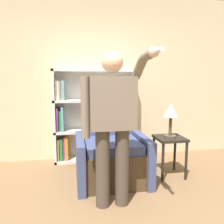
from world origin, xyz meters
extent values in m
cube|color=beige|center=(0.00, 2.03, 1.40)|extent=(8.00, 0.06, 2.80)
cube|color=silver|center=(-0.81, 1.85, 0.77)|extent=(0.04, 0.28, 1.54)
cube|color=silver|center=(0.50, 1.85, 0.77)|extent=(0.04, 0.28, 1.54)
cube|color=silver|center=(-0.15, 1.98, 0.77)|extent=(1.35, 0.01, 1.54)
cube|color=silver|center=(-0.15, 1.85, 0.02)|extent=(1.35, 0.28, 0.04)
cube|color=silver|center=(-0.15, 1.85, 0.51)|extent=(1.35, 0.28, 0.04)
cube|color=silver|center=(-0.15, 1.85, 1.03)|extent=(1.35, 0.28, 0.04)
cube|color=silver|center=(-0.15, 1.85, 1.52)|extent=(1.35, 0.28, 0.04)
cube|color=#9E7A47|center=(-0.76, 1.85, 0.22)|extent=(0.03, 0.23, 0.35)
cube|color=#238438|center=(-0.72, 1.85, 0.22)|extent=(0.05, 0.20, 0.37)
cube|color=purple|center=(-0.68, 1.85, 0.23)|extent=(0.03, 0.17, 0.38)
cube|color=orange|center=(-0.63, 1.85, 0.24)|extent=(0.05, 0.20, 0.39)
cube|color=purple|center=(-0.76, 1.85, 0.72)|extent=(0.03, 0.23, 0.38)
cube|color=#238438|center=(-0.72, 1.85, 0.70)|extent=(0.04, 0.17, 0.33)
cube|color=#5B99A8|center=(-0.68, 1.85, 0.73)|extent=(0.04, 0.22, 0.40)
cube|color=white|center=(-0.75, 1.85, 1.20)|extent=(0.05, 0.16, 0.31)
cube|color=#9E7A47|center=(-0.71, 1.85, 1.20)|extent=(0.03, 0.17, 0.30)
cube|color=#5B99A8|center=(-0.66, 1.85, 1.20)|extent=(0.05, 0.19, 0.31)
cube|color=#4C3823|center=(-0.01, 1.01, 0.22)|extent=(0.75, 0.77, 0.44)
cube|color=#3D4770|center=(-0.01, 0.97, 0.50)|extent=(0.71, 0.65, 0.12)
cube|color=#3D4770|center=(-0.01, 1.35, 0.72)|extent=(0.75, 0.16, 0.99)
cube|color=#3D4770|center=(-0.43, 1.01, 0.31)|extent=(0.10, 0.85, 0.61)
cube|color=#3D4770|center=(0.41, 1.01, 0.31)|extent=(0.10, 0.85, 0.61)
cylinder|color=#473D33|center=(-0.21, 0.42, 0.43)|extent=(0.15, 0.15, 0.85)
cylinder|color=#473D33|center=(0.00, 0.42, 0.43)|extent=(0.15, 0.15, 0.85)
cube|color=#756656|center=(-0.11, 0.42, 1.13)|extent=(0.47, 0.24, 0.55)
sphere|color=#DBAD89|center=(-0.11, 0.42, 1.54)|extent=(0.22, 0.22, 0.22)
cylinder|color=#756656|center=(-0.39, 0.42, 1.08)|extent=(0.09, 0.09, 0.63)
cylinder|color=#756656|center=(0.14, 0.31, 1.48)|extent=(0.09, 0.28, 0.23)
cylinder|color=#756656|center=(0.14, 0.06, 1.57)|extent=(0.08, 0.27, 0.10)
sphere|color=#DBAD89|center=(0.14, -0.07, 1.58)|extent=(0.09, 0.09, 0.09)
cylinder|color=white|center=(0.14, -0.16, 1.58)|extent=(0.04, 0.15, 0.04)
cube|color=black|center=(0.83, 1.02, 0.55)|extent=(0.40, 0.40, 0.04)
cylinder|color=black|center=(0.66, 0.85, 0.27)|extent=(0.04, 0.04, 0.53)
cylinder|color=black|center=(1.00, 0.85, 0.27)|extent=(0.04, 0.04, 0.53)
cylinder|color=black|center=(0.66, 1.19, 0.27)|extent=(0.04, 0.04, 0.53)
cylinder|color=black|center=(1.00, 1.19, 0.27)|extent=(0.04, 0.04, 0.53)
cylinder|color=#4C4233|center=(0.83, 1.02, 0.58)|extent=(0.17, 0.17, 0.02)
cylinder|color=#4C4233|center=(0.83, 1.02, 0.72)|extent=(0.04, 0.04, 0.26)
cone|color=beige|center=(0.83, 1.02, 0.95)|extent=(0.20, 0.20, 0.19)
camera|label=1|loc=(-0.51, -1.78, 1.35)|focal=35.00mm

